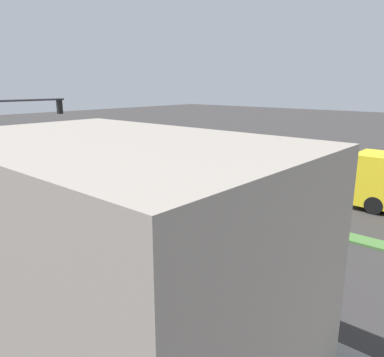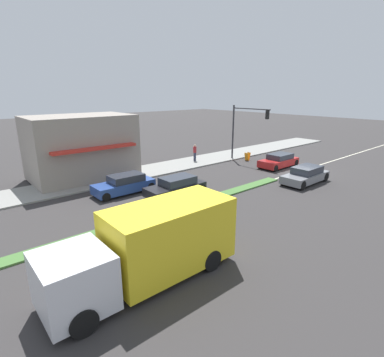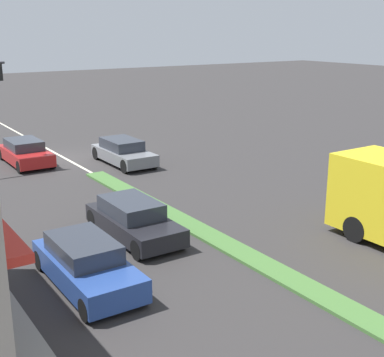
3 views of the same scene
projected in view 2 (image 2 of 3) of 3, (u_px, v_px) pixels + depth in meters
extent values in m
plane|color=#333030|center=(120.00, 227.00, 16.19)|extent=(160.00, 160.00, 0.00)
cube|color=gray|center=(57.00, 189.00, 22.43)|extent=(4.00, 73.00, 0.12)
cube|color=beige|center=(299.00, 171.00, 27.42)|extent=(0.16, 60.00, 0.01)
cube|color=gray|center=(82.00, 147.00, 24.76)|extent=(5.15, 8.11, 5.10)
cube|color=red|center=(96.00, 149.00, 22.56)|extent=(0.70, 6.49, 0.20)
cylinder|color=#333338|center=(233.00, 132.00, 31.66)|extent=(0.18, 0.18, 5.60)
cylinder|color=#333338|center=(251.00, 109.00, 29.32)|extent=(4.50, 0.12, 0.12)
cube|color=black|center=(267.00, 115.00, 28.02)|extent=(0.28, 0.24, 0.84)
sphere|color=red|center=(268.00, 112.00, 28.03)|extent=(0.18, 0.18, 0.18)
sphere|color=gold|center=(268.00, 115.00, 28.10)|extent=(0.18, 0.18, 0.18)
sphere|color=green|center=(268.00, 117.00, 28.18)|extent=(0.18, 0.18, 0.18)
cylinder|color=#282D42|center=(195.00, 157.00, 31.03)|extent=(0.26, 0.26, 0.86)
cylinder|color=maroon|center=(195.00, 150.00, 30.82)|extent=(0.34, 0.34, 0.61)
sphere|color=tan|center=(195.00, 146.00, 30.70)|extent=(0.22, 0.22, 0.22)
cube|color=orange|center=(248.00, 156.00, 31.82)|extent=(0.45, 0.21, 0.84)
cube|color=orange|center=(246.00, 157.00, 31.62)|extent=(0.45, 0.21, 0.84)
cube|color=silver|center=(74.00, 281.00, 9.61)|extent=(2.28, 2.20, 1.90)
cube|color=yellow|center=(170.00, 235.00, 11.91)|extent=(2.40, 5.10, 2.60)
cylinder|color=black|center=(83.00, 323.00, 8.91)|extent=(0.28, 0.90, 0.90)
cylinder|color=black|center=(60.00, 288.00, 10.49)|extent=(0.28, 0.90, 0.90)
cylinder|color=black|center=(211.00, 260.00, 12.22)|extent=(0.28, 0.90, 0.90)
cylinder|color=black|center=(179.00, 241.00, 13.80)|extent=(0.28, 0.90, 0.90)
cube|color=black|center=(175.00, 189.00, 21.06)|extent=(1.77, 4.36, 0.60)
cube|color=#2D333D|center=(178.00, 180.00, 21.04)|extent=(1.51, 2.40, 0.53)
cylinder|color=black|center=(161.00, 199.00, 19.44)|extent=(0.22, 0.66, 0.66)
cylinder|color=black|center=(148.00, 193.00, 20.59)|extent=(0.22, 0.66, 0.66)
cylinder|color=black|center=(201.00, 188.00, 21.62)|extent=(0.22, 0.66, 0.66)
cylinder|color=black|center=(187.00, 183.00, 22.77)|extent=(0.22, 0.66, 0.66)
cube|color=#AD1E1E|center=(278.00, 162.00, 28.88)|extent=(1.86, 4.28, 0.62)
cube|color=#2D333D|center=(280.00, 156.00, 28.85)|extent=(1.58, 2.36, 0.50)
cylinder|color=black|center=(275.00, 168.00, 27.25)|extent=(0.22, 0.65, 0.65)
cylinder|color=black|center=(260.00, 165.00, 28.45)|extent=(0.22, 0.65, 0.65)
cylinder|color=black|center=(296.00, 163.00, 29.39)|extent=(0.22, 0.65, 0.65)
cylinder|color=black|center=(281.00, 160.00, 30.60)|extent=(0.22, 0.65, 0.65)
cube|color=slate|center=(305.00, 177.00, 23.87)|extent=(1.83, 4.47, 0.60)
cube|color=#2D333D|center=(307.00, 170.00, 23.85)|extent=(1.55, 2.46, 0.53)
cylinder|color=black|center=(302.00, 185.00, 22.21)|extent=(0.22, 0.71, 0.71)
cylinder|color=black|center=(283.00, 181.00, 23.40)|extent=(0.22, 0.71, 0.71)
cylinder|color=black|center=(325.00, 177.00, 24.42)|extent=(0.22, 0.71, 0.71)
cylinder|color=black|center=(307.00, 173.00, 25.61)|extent=(0.22, 0.71, 0.71)
cube|color=#284793|center=(124.00, 186.00, 21.53)|extent=(1.75, 4.33, 0.66)
cube|color=#2D333D|center=(126.00, 178.00, 21.50)|extent=(1.49, 2.38, 0.52)
cylinder|color=black|center=(106.00, 197.00, 19.91)|extent=(0.22, 0.61, 0.61)
cylinder|color=black|center=(96.00, 191.00, 21.05)|extent=(0.22, 0.61, 0.61)
cylinder|color=black|center=(151.00, 187.00, 22.12)|extent=(0.22, 0.61, 0.61)
cylinder|color=black|center=(140.00, 182.00, 23.25)|extent=(0.22, 0.61, 0.61)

